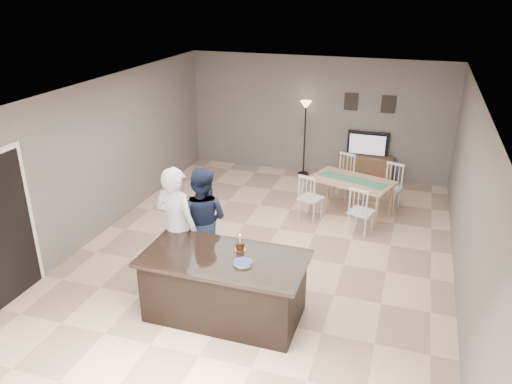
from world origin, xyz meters
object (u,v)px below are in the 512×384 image
(plate_stack, at_px, (243,263))
(dining_table, at_px, (352,186))
(floor_lamp, at_px, (305,118))
(kitchen_island, at_px, (225,286))
(tv_console, at_px, (365,169))
(television, at_px, (368,144))
(man, at_px, (202,221))
(birthday_cake, at_px, (240,246))
(woman, at_px, (176,227))

(plate_stack, xyz_separation_m, dining_table, (0.84, 3.85, -0.33))
(dining_table, relative_size, floor_lamp, 1.18)
(kitchen_island, distance_m, tv_console, 5.70)
(television, height_order, floor_lamp, floor_lamp)
(plate_stack, bearing_deg, floor_lamp, 95.19)
(television, relative_size, dining_table, 0.45)
(kitchen_island, bearing_deg, floor_lamp, 92.24)
(plate_stack, bearing_deg, television, 81.05)
(man, bearing_deg, plate_stack, 132.20)
(tv_console, bearing_deg, birthday_cake, -101.28)
(television, bearing_deg, plate_stack, 81.05)
(man, bearing_deg, dining_table, -125.98)
(kitchen_island, xyz_separation_m, television, (1.20, 5.64, 0.41))
(dining_table, bearing_deg, kitchen_island, -89.03)
(man, distance_m, floor_lamp, 4.67)
(kitchen_island, height_order, man, man)
(television, relative_size, birthday_cake, 3.96)
(television, distance_m, plate_stack, 5.80)
(television, bearing_deg, dining_table, 88.18)
(plate_stack, xyz_separation_m, floor_lamp, (-0.52, 5.68, 0.43))
(woman, distance_m, plate_stack, 1.40)
(tv_console, bearing_deg, kitchen_island, -102.16)
(birthday_cake, distance_m, dining_table, 3.68)
(television, relative_size, plate_stack, 3.80)
(man, xyz_separation_m, dining_table, (1.88, 2.79, -0.27))
(woman, bearing_deg, television, -103.31)
(woman, relative_size, plate_stack, 7.65)
(tv_console, xyz_separation_m, woman, (-2.15, -5.02, 0.62))
(man, bearing_deg, woman, 61.22)
(dining_table, bearing_deg, birthday_cake, -88.08)
(tv_console, relative_size, dining_table, 0.59)
(television, height_order, woman, woman)
(television, distance_m, birthday_cake, 5.50)
(tv_console, height_order, man, man)
(dining_table, bearing_deg, plate_stack, -84.51)
(television, bearing_deg, man, 67.46)
(tv_console, bearing_deg, woman, -113.18)
(television, distance_m, woman, 5.53)
(television, relative_size, floor_lamp, 0.53)
(tv_console, relative_size, television, 1.31)
(birthday_cake, height_order, plate_stack, birthday_cake)
(tv_console, bearing_deg, man, -112.85)
(man, distance_m, dining_table, 3.38)
(kitchen_island, distance_m, television, 5.78)
(woman, bearing_deg, floor_lamp, -88.67)
(kitchen_island, distance_m, floor_lamp, 5.67)
(kitchen_island, relative_size, birthday_cake, 9.32)
(tv_console, height_order, television, television)
(plate_stack, bearing_deg, dining_table, 77.66)
(tv_console, bearing_deg, plate_stack, -99.06)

